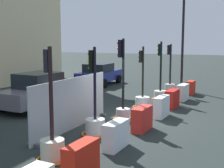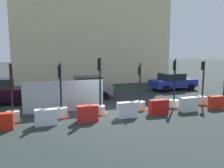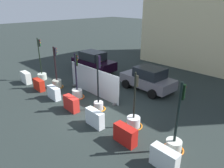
{
  "view_description": "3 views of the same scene",
  "coord_description": "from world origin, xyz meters",
  "px_view_note": "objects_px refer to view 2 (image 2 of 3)",
  "views": [
    {
      "loc": [
        -11.57,
        -4.87,
        3.27
      ],
      "look_at": [
        -0.58,
        0.32,
        1.56
      ],
      "focal_mm": 50.13,
      "sensor_mm": 36.0,
      "label": 1
    },
    {
      "loc": [
        -3.91,
        -13.1,
        3.86
      ],
      "look_at": [
        0.78,
        0.34,
        1.72
      ],
      "focal_mm": 37.96,
      "sensor_mm": 36.0,
      "label": 2
    },
    {
      "loc": [
        8.33,
        -6.98,
        6.01
      ],
      "look_at": [
        0.34,
        0.82,
        1.55
      ],
      "focal_mm": 32.91,
      "sensor_mm": 36.0,
      "label": 3
    }
  ],
  "objects_px": {
    "construction_barrier_2": "(46,117)",
    "construction_barrier_5": "(159,107)",
    "construction_barrier_6": "(189,104)",
    "construction_barrier_3": "(87,113)",
    "traffic_light_3": "(100,104)",
    "car_grey_saloon": "(86,88)",
    "traffic_light_6": "(202,97)",
    "construction_barrier_7": "(216,102)",
    "traffic_light_5": "(174,100)",
    "car_blue_estate": "(173,82)",
    "traffic_light_2": "(61,109)",
    "construction_barrier_1": "(1,122)",
    "traffic_light_1": "(13,113)",
    "construction_barrier_4": "(127,110)",
    "traffic_light_4": "(140,103)"
  },
  "relations": [
    {
      "from": "construction_barrier_6",
      "to": "construction_barrier_3",
      "type": "bearing_deg",
      "value": 179.55
    },
    {
      "from": "construction_barrier_6",
      "to": "construction_barrier_5",
      "type": "bearing_deg",
      "value": 178.41
    },
    {
      "from": "traffic_light_4",
      "to": "construction_barrier_7",
      "type": "xyz_separation_m",
      "value": [
        4.78,
        -1.37,
        -0.0
      ]
    },
    {
      "from": "construction_barrier_1",
      "to": "traffic_light_1",
      "type": "bearing_deg",
      "value": 68.14
    },
    {
      "from": "traffic_light_3",
      "to": "car_grey_saloon",
      "type": "xyz_separation_m",
      "value": [
        0.23,
        4.56,
        0.23
      ]
    },
    {
      "from": "traffic_light_1",
      "to": "construction_barrier_1",
      "type": "bearing_deg",
      "value": -111.86
    },
    {
      "from": "traffic_light_3",
      "to": "construction_barrier_5",
      "type": "distance_m",
      "value": 3.47
    },
    {
      "from": "construction_barrier_3",
      "to": "construction_barrier_7",
      "type": "relative_size",
      "value": 1.14
    },
    {
      "from": "traffic_light_6",
      "to": "construction_barrier_7",
      "type": "bearing_deg",
      "value": -89.69
    },
    {
      "from": "traffic_light_4",
      "to": "car_blue_estate",
      "type": "height_order",
      "value": "traffic_light_4"
    },
    {
      "from": "construction_barrier_6",
      "to": "traffic_light_4",
      "type": "bearing_deg",
      "value": 153.05
    },
    {
      "from": "construction_barrier_1",
      "to": "construction_barrier_5",
      "type": "bearing_deg",
      "value": -0.17
    },
    {
      "from": "traffic_light_4",
      "to": "construction_barrier_4",
      "type": "distance_m",
      "value": 2.0
    },
    {
      "from": "traffic_light_1",
      "to": "construction_barrier_7",
      "type": "distance_m",
      "value": 12.3
    },
    {
      "from": "traffic_light_3",
      "to": "construction_barrier_1",
      "type": "bearing_deg",
      "value": -167.35
    },
    {
      "from": "traffic_light_1",
      "to": "traffic_light_6",
      "type": "relative_size",
      "value": 1.03
    },
    {
      "from": "car_blue_estate",
      "to": "construction_barrier_5",
      "type": "bearing_deg",
      "value": -128.61
    },
    {
      "from": "traffic_light_6",
      "to": "construction_barrier_7",
      "type": "xyz_separation_m",
      "value": [
        0.01,
        -1.28,
        -0.09
      ]
    },
    {
      "from": "traffic_light_2",
      "to": "traffic_light_6",
      "type": "xyz_separation_m",
      "value": [
        9.69,
        -0.06,
        0.05
      ]
    },
    {
      "from": "traffic_light_5",
      "to": "construction_barrier_4",
      "type": "distance_m",
      "value": 4.05
    },
    {
      "from": "traffic_light_2",
      "to": "construction_barrier_7",
      "type": "relative_size",
      "value": 3.12
    },
    {
      "from": "traffic_light_2",
      "to": "construction_barrier_3",
      "type": "height_order",
      "value": "traffic_light_2"
    },
    {
      "from": "construction_barrier_1",
      "to": "car_blue_estate",
      "type": "distance_m",
      "value": 15.59
    },
    {
      "from": "construction_barrier_4",
      "to": "traffic_light_3",
      "type": "bearing_deg",
      "value": 132.9
    },
    {
      "from": "construction_barrier_3",
      "to": "car_grey_saloon",
      "type": "relative_size",
      "value": 0.28
    },
    {
      "from": "construction_barrier_4",
      "to": "car_grey_saloon",
      "type": "bearing_deg",
      "value": 99.4
    },
    {
      "from": "construction_barrier_4",
      "to": "traffic_light_4",
      "type": "bearing_deg",
      "value": 43.8
    },
    {
      "from": "construction_barrier_4",
      "to": "construction_barrier_6",
      "type": "height_order",
      "value": "construction_barrier_4"
    },
    {
      "from": "traffic_light_6",
      "to": "car_grey_saloon",
      "type": "height_order",
      "value": "traffic_light_6"
    },
    {
      "from": "traffic_light_6",
      "to": "construction_barrier_2",
      "type": "bearing_deg",
      "value": -173.74
    },
    {
      "from": "traffic_light_3",
      "to": "construction_barrier_2",
      "type": "bearing_deg",
      "value": -160.15
    },
    {
      "from": "construction_barrier_1",
      "to": "construction_barrier_6",
      "type": "relative_size",
      "value": 1.02
    },
    {
      "from": "traffic_light_3",
      "to": "traffic_light_5",
      "type": "distance_m",
      "value": 5.06
    },
    {
      "from": "construction_barrier_1",
      "to": "car_grey_saloon",
      "type": "distance_m",
      "value": 7.98
    },
    {
      "from": "construction_barrier_5",
      "to": "construction_barrier_4",
      "type": "bearing_deg",
      "value": -177.91
    },
    {
      "from": "traffic_light_3",
      "to": "car_blue_estate",
      "type": "distance_m",
      "value": 10.39
    },
    {
      "from": "traffic_light_1",
      "to": "construction_barrier_6",
      "type": "xyz_separation_m",
      "value": [
        10.14,
        -1.29,
        -0.05
      ]
    },
    {
      "from": "traffic_light_6",
      "to": "car_grey_saloon",
      "type": "relative_size",
      "value": 0.75
    },
    {
      "from": "traffic_light_5",
      "to": "construction_barrier_3",
      "type": "distance_m",
      "value": 6.23
    },
    {
      "from": "traffic_light_2",
      "to": "construction_barrier_1",
      "type": "height_order",
      "value": "traffic_light_2"
    },
    {
      "from": "construction_barrier_5",
      "to": "car_grey_saloon",
      "type": "height_order",
      "value": "car_grey_saloon"
    },
    {
      "from": "traffic_light_1",
      "to": "traffic_light_2",
      "type": "relative_size",
      "value": 1.02
    },
    {
      "from": "construction_barrier_5",
      "to": "car_blue_estate",
      "type": "height_order",
      "value": "car_blue_estate"
    },
    {
      "from": "traffic_light_2",
      "to": "traffic_light_5",
      "type": "relative_size",
      "value": 0.95
    },
    {
      "from": "traffic_light_1",
      "to": "traffic_light_4",
      "type": "xyz_separation_m",
      "value": [
        7.45,
        0.08,
        -0.07
      ]
    },
    {
      "from": "construction_barrier_1",
      "to": "construction_barrier_3",
      "type": "distance_m",
      "value": 4.23
    },
    {
      "from": "construction_barrier_2",
      "to": "construction_barrier_5",
      "type": "xyz_separation_m",
      "value": [
        6.44,
        -0.06,
        0.02
      ]
    },
    {
      "from": "traffic_light_5",
      "to": "car_blue_estate",
      "type": "height_order",
      "value": "traffic_light_5"
    },
    {
      "from": "construction_barrier_3",
      "to": "construction_barrier_6",
      "type": "distance_m",
      "value": 6.39
    },
    {
      "from": "construction_barrier_3",
      "to": "construction_barrier_5",
      "type": "xyz_separation_m",
      "value": [
        4.31,
        0.01,
        -0.0
      ]
    }
  ]
}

